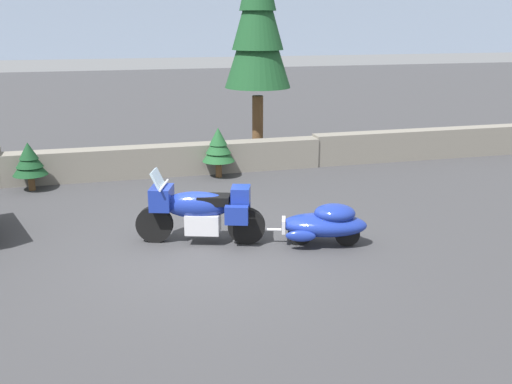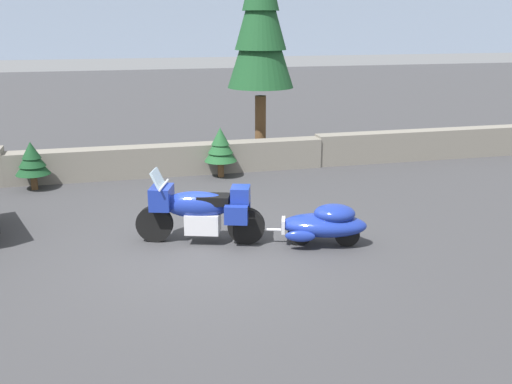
{
  "view_description": "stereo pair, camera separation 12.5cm",
  "coord_description": "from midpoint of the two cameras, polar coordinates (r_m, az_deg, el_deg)",
  "views": [
    {
      "loc": [
        -1.59,
        -9.22,
        3.83
      ],
      "look_at": [
        1.02,
        0.6,
        0.85
      ],
      "focal_mm": 41.1,
      "sensor_mm": 36.0,
      "label": 1
    },
    {
      "loc": [
        -1.47,
        -9.25,
        3.83
      ],
      "look_at": [
        1.02,
        0.6,
        0.85
      ],
      "focal_mm": 41.1,
      "sensor_mm": 36.0,
      "label": 2
    }
  ],
  "objects": [
    {
      "name": "touring_motorcycle",
      "position": [
        10.4,
        -5.19,
        -1.7
      ],
      "size": [
        2.24,
        1.16,
        1.33
      ],
      "color": "black",
      "rests_on": "ground"
    },
    {
      "name": "stone_guard_wall",
      "position": [
        15.18,
        -10.28,
        3.11
      ],
      "size": [
        24.0,
        0.57,
        0.92
      ],
      "color": "slate",
      "rests_on": "ground"
    },
    {
      "name": "pine_sapling_near",
      "position": [
        14.59,
        -20.75,
        2.94
      ],
      "size": [
        0.8,
        0.8,
        1.14
      ],
      "color": "brown",
      "rests_on": "ground"
    },
    {
      "name": "pine_tree_tall",
      "position": [
        16.59,
        0.68,
        16.55
      ],
      "size": [
        1.84,
        1.84,
        6.21
      ],
      "color": "brown",
      "rests_on": "ground"
    },
    {
      "name": "pine_sapling_farther",
      "position": [
        14.78,
        -3.24,
        4.46
      ],
      "size": [
        0.82,
        0.82,
        1.27
      ],
      "color": "brown",
      "rests_on": "ground"
    },
    {
      "name": "ground_plane",
      "position": [
        10.11,
        -4.45,
        -5.95
      ],
      "size": [
        80.0,
        80.0,
        0.0
      ],
      "primitive_type": "plane",
      "color": "#38383A"
    },
    {
      "name": "car_shaped_trailer",
      "position": [
        10.36,
        7.02,
        -3.05
      ],
      "size": [
        2.21,
        1.13,
        0.76
      ],
      "color": "black",
      "rests_on": "ground"
    }
  ]
}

